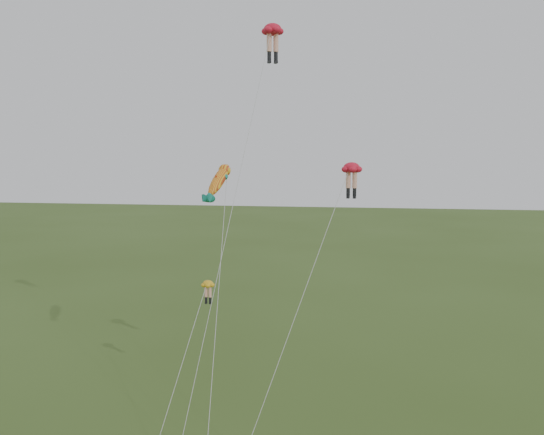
# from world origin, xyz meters

# --- Properties ---
(ground) EXTENTS (300.00, 300.00, 0.00)m
(ground) POSITION_xyz_m (0.00, 0.00, 0.00)
(ground) COLOR #364D1B
(ground) RESTS_ON ground
(legs_kite_red_high) EXTENTS (4.28, 13.01, 24.87)m
(legs_kite_red_high) POSITION_xyz_m (2.21, 9.53, 23.94)
(legs_kite_red_high) COLOR red
(legs_kite_red_high) RESTS_ON ground
(legs_kite_red_mid) EXTENTS (5.97, 8.03, 15.50)m
(legs_kite_red_mid) POSITION_xyz_m (7.81, 4.47, 14.68)
(legs_kite_red_mid) COLOR red
(legs_kite_red_mid) RESTS_ON ground
(legs_kite_yellow) EXTENTS (1.25, 9.05, 7.63)m
(legs_kite_yellow) POSITION_xyz_m (-1.55, 5.76, 6.92)
(legs_kite_yellow) COLOR gold
(legs_kite_yellow) RESTS_ON ground
(fish_kite) EXTENTS (2.83, 12.16, 15.58)m
(fish_kite) POSITION_xyz_m (-1.17, 7.95, 14.14)
(fish_kite) COLOR yellow
(fish_kite) RESTS_ON ground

